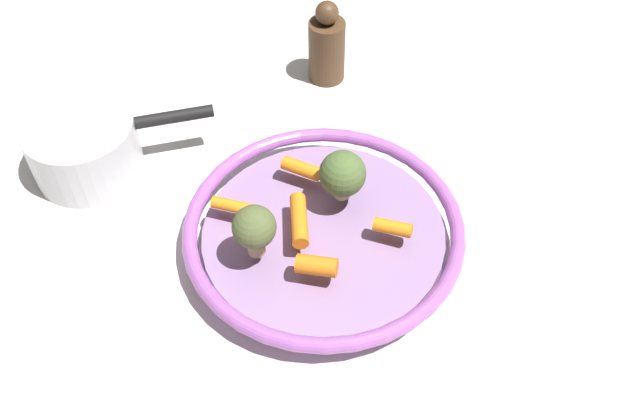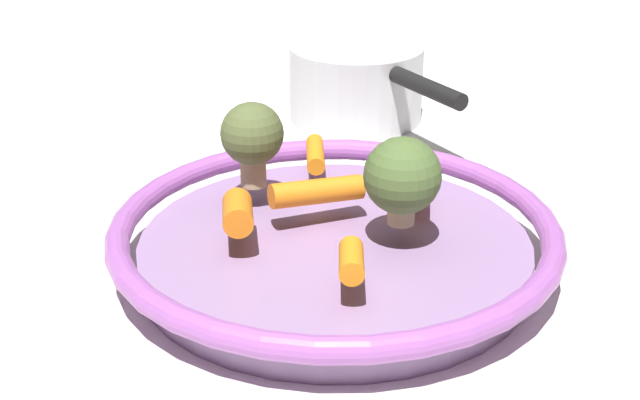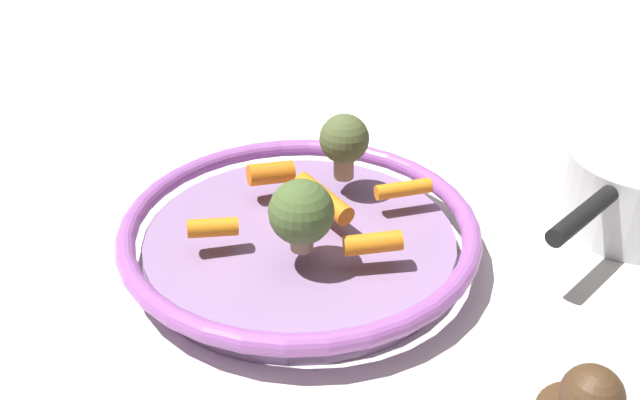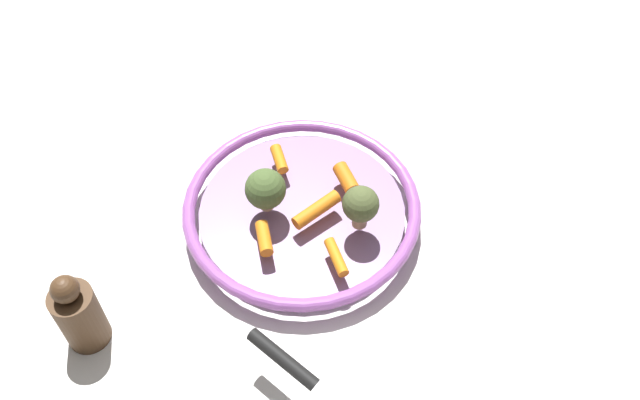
{
  "view_description": "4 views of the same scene",
  "coord_description": "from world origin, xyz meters",
  "px_view_note": "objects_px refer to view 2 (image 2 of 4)",
  "views": [
    {
      "loc": [
        0.35,
        -0.35,
        0.64
      ],
      "look_at": [
        -0.01,
        0.01,
        0.07
      ],
      "focal_mm": 38.87,
      "sensor_mm": 36.0,
      "label": 1
    },
    {
      "loc": [
        0.53,
        0.26,
        0.33
      ],
      "look_at": [
        -0.0,
        -0.01,
        0.05
      ],
      "focal_mm": 51.97,
      "sensor_mm": 36.0,
      "label": 2
    },
    {
      "loc": [
        -0.14,
        0.5,
        0.38
      ],
      "look_at": [
        -0.02,
        0.02,
        0.08
      ],
      "focal_mm": 39.17,
      "sensor_mm": 36.0,
      "label": 3
    },
    {
      "loc": [
        -0.56,
        -0.12,
        0.76
      ],
      "look_at": [
        -0.01,
        -0.03,
        0.06
      ],
      "focal_mm": 38.43,
      "sensor_mm": 36.0,
      "label": 4
    }
  ],
  "objects_px": {
    "serving_bowl": "(335,242)",
    "baby_carrot_back": "(351,260)",
    "baby_carrot_center": "(238,213)",
    "baby_carrot_left": "(315,154)",
    "broccoli_floret_large": "(252,136)",
    "baby_carrot_right": "(317,192)",
    "broccoli_floret_mid": "(402,177)",
    "saucepan": "(357,83)",
    "baby_carrot_near_rim": "(420,180)"
  },
  "relations": [
    {
      "from": "serving_bowl",
      "to": "baby_carrot_back",
      "type": "height_order",
      "value": "baby_carrot_back"
    },
    {
      "from": "serving_bowl",
      "to": "baby_carrot_center",
      "type": "relative_size",
      "value": 7.39
    },
    {
      "from": "baby_carrot_left",
      "to": "broccoli_floret_large",
      "type": "relative_size",
      "value": 0.81
    },
    {
      "from": "baby_carrot_right",
      "to": "broccoli_floret_mid",
      "type": "xyz_separation_m",
      "value": [
        0.0,
        0.07,
        0.03
      ]
    },
    {
      "from": "baby_carrot_back",
      "to": "broccoli_floret_large",
      "type": "xyz_separation_m",
      "value": [
        -0.09,
        -0.12,
        0.03
      ]
    },
    {
      "from": "baby_carrot_back",
      "to": "saucepan",
      "type": "relative_size",
      "value": 0.2
    },
    {
      "from": "baby_carrot_left",
      "to": "saucepan",
      "type": "height_order",
      "value": "saucepan"
    },
    {
      "from": "serving_bowl",
      "to": "baby_carrot_right",
      "type": "relative_size",
      "value": 4.6
    },
    {
      "from": "baby_carrot_center",
      "to": "baby_carrot_left",
      "type": "bearing_deg",
      "value": -177.26
    },
    {
      "from": "baby_carrot_center",
      "to": "broccoli_floret_mid",
      "type": "distance_m",
      "value": 0.12
    },
    {
      "from": "baby_carrot_center",
      "to": "broccoli_floret_large",
      "type": "xyz_separation_m",
      "value": [
        -0.07,
        -0.03,
        0.03
      ]
    },
    {
      "from": "baby_carrot_right",
      "to": "baby_carrot_near_rim",
      "type": "height_order",
      "value": "baby_carrot_right"
    },
    {
      "from": "serving_bowl",
      "to": "baby_carrot_left",
      "type": "distance_m",
      "value": 0.11
    },
    {
      "from": "saucepan",
      "to": "broccoli_floret_mid",
      "type": "bearing_deg",
      "value": 30.64
    },
    {
      "from": "baby_carrot_center",
      "to": "saucepan",
      "type": "distance_m",
      "value": 0.35
    },
    {
      "from": "baby_carrot_near_rim",
      "to": "saucepan",
      "type": "distance_m",
      "value": 0.27
    },
    {
      "from": "saucepan",
      "to": "baby_carrot_center",
      "type": "bearing_deg",
      "value": 11.59
    },
    {
      "from": "baby_carrot_right",
      "to": "saucepan",
      "type": "distance_m",
      "value": 0.3
    },
    {
      "from": "baby_carrot_right",
      "to": "broccoli_floret_large",
      "type": "height_order",
      "value": "broccoli_floret_large"
    },
    {
      "from": "serving_bowl",
      "to": "saucepan",
      "type": "bearing_deg",
      "value": -157.46
    },
    {
      "from": "baby_carrot_back",
      "to": "saucepan",
      "type": "distance_m",
      "value": 0.4
    },
    {
      "from": "broccoli_floret_mid",
      "to": "saucepan",
      "type": "height_order",
      "value": "broccoli_floret_mid"
    },
    {
      "from": "baby_carrot_right",
      "to": "broccoli_floret_mid",
      "type": "height_order",
      "value": "broccoli_floret_mid"
    },
    {
      "from": "baby_carrot_near_rim",
      "to": "broccoli_floret_mid",
      "type": "distance_m",
      "value": 0.06
    },
    {
      "from": "baby_carrot_near_rim",
      "to": "saucepan",
      "type": "relative_size",
      "value": 0.22
    },
    {
      "from": "baby_carrot_back",
      "to": "serving_bowl",
      "type": "bearing_deg",
      "value": -145.81
    },
    {
      "from": "baby_carrot_back",
      "to": "baby_carrot_left",
      "type": "relative_size",
      "value": 0.8
    },
    {
      "from": "baby_carrot_right",
      "to": "broccoli_floret_large",
      "type": "xyz_separation_m",
      "value": [
        -0.01,
        -0.06,
        0.03
      ]
    },
    {
      "from": "serving_bowl",
      "to": "baby_carrot_center",
      "type": "distance_m",
      "value": 0.07
    },
    {
      "from": "baby_carrot_left",
      "to": "baby_carrot_back",
      "type": "bearing_deg",
      "value": 34.87
    },
    {
      "from": "broccoli_floret_large",
      "to": "saucepan",
      "type": "xyz_separation_m",
      "value": [
        -0.27,
        -0.04,
        -0.04
      ]
    },
    {
      "from": "baby_carrot_back",
      "to": "baby_carrot_center",
      "type": "xyz_separation_m",
      "value": [
        -0.02,
        -0.1,
        0.0
      ]
    },
    {
      "from": "baby_carrot_near_rim",
      "to": "saucepan",
      "type": "xyz_separation_m",
      "value": [
        -0.22,
        -0.16,
        -0.01
      ]
    },
    {
      "from": "baby_carrot_back",
      "to": "saucepan",
      "type": "bearing_deg",
      "value": -155.2
    },
    {
      "from": "saucepan",
      "to": "broccoli_floret_large",
      "type": "bearing_deg",
      "value": 8.83
    },
    {
      "from": "broccoli_floret_mid",
      "to": "baby_carrot_left",
      "type": "bearing_deg",
      "value": -123.93
    },
    {
      "from": "baby_carrot_left",
      "to": "broccoli_floret_large",
      "type": "xyz_separation_m",
      "value": [
        0.06,
        -0.02,
        0.03
      ]
    },
    {
      "from": "baby_carrot_near_rim",
      "to": "broccoli_floret_mid",
      "type": "bearing_deg",
      "value": 9.1
    },
    {
      "from": "baby_carrot_left",
      "to": "saucepan",
      "type": "bearing_deg",
      "value": -163.38
    },
    {
      "from": "broccoli_floret_large",
      "to": "baby_carrot_left",
      "type": "bearing_deg",
      "value": 161.08
    },
    {
      "from": "broccoli_floret_large",
      "to": "saucepan",
      "type": "bearing_deg",
      "value": -171.17
    },
    {
      "from": "baby_carrot_near_rim",
      "to": "broccoli_floret_large",
      "type": "height_order",
      "value": "broccoli_floret_large"
    },
    {
      "from": "baby_carrot_left",
      "to": "saucepan",
      "type": "distance_m",
      "value": 0.22
    },
    {
      "from": "baby_carrot_back",
      "to": "baby_carrot_left",
      "type": "bearing_deg",
      "value": -145.13
    },
    {
      "from": "serving_bowl",
      "to": "baby_carrot_right",
      "type": "bearing_deg",
      "value": -125.19
    },
    {
      "from": "baby_carrot_left",
      "to": "saucepan",
      "type": "xyz_separation_m",
      "value": [
        -0.21,
        -0.06,
        -0.01
      ]
    },
    {
      "from": "baby_carrot_center",
      "to": "serving_bowl",
      "type": "bearing_deg",
      "value": 128.5
    },
    {
      "from": "baby_carrot_left",
      "to": "baby_carrot_near_rim",
      "type": "distance_m",
      "value": 0.1
    },
    {
      "from": "saucepan",
      "to": "baby_carrot_back",
      "type": "bearing_deg",
      "value": 24.8
    },
    {
      "from": "broccoli_floret_large",
      "to": "broccoli_floret_mid",
      "type": "bearing_deg",
      "value": 86.0
    }
  ]
}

